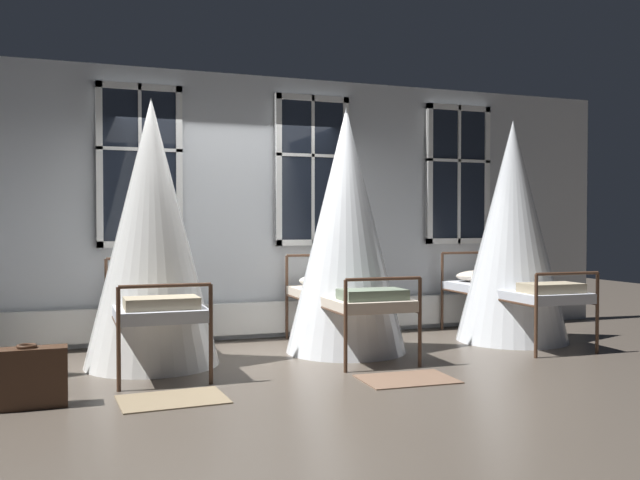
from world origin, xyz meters
name	(u,v)px	position (x,y,z in m)	size (l,w,h in m)	color
ground	(258,361)	(0.00, 0.00, 0.00)	(20.35, 20.35, 0.00)	brown
back_wall_with_windows	(228,207)	(0.00, 1.35, 1.53)	(10.22, 0.10, 3.07)	silver
window_bank	(230,247)	(0.00, 1.23, 1.08)	(6.91, 0.10, 2.80)	black
cot_second	(152,236)	(-0.99, 0.17, 1.23)	(1.26, 1.98, 2.53)	#4C3323
cot_third	(346,233)	(1.00, 0.19, 1.25)	(1.26, 1.99, 2.56)	#4C3323
cot_fourth	(512,234)	(3.05, 0.15, 1.23)	(1.26, 2.00, 2.53)	#4C3323
rug_second	(173,399)	(-1.00, -1.22, 0.01)	(0.80, 0.56, 0.01)	#8E7A5B
rug_third	(407,379)	(1.00, -1.22, 0.01)	(0.80, 0.56, 0.01)	brown
suitcase_dark	(27,378)	(-2.03, -1.08, 0.22)	(0.56, 0.22, 0.47)	#472D1E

